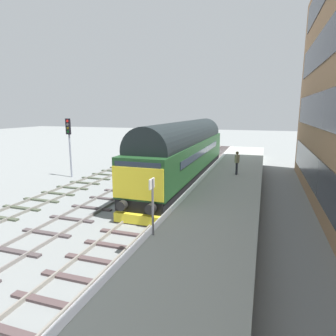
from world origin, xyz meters
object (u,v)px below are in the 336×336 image
diesel_locomotive (185,151)px  platform_number_sign (152,198)px  waiting_passenger (237,161)px  signal_post_near (69,139)px

diesel_locomotive → platform_number_sign: (1.96, -11.65, -0.09)m
waiting_passenger → platform_number_sign: bearing=173.9°
signal_post_near → waiting_passenger: bearing=3.1°
diesel_locomotive → signal_post_near: (-9.45, -0.95, 0.66)m
waiting_passenger → diesel_locomotive: bearing=89.9°
diesel_locomotive → platform_number_sign: diesel_locomotive is taller
diesel_locomotive → platform_number_sign: 11.82m
platform_number_sign → waiting_passenger: platform_number_sign is taller
signal_post_near → diesel_locomotive: bearing=5.8°
waiting_passenger → signal_post_near: bearing=96.5°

